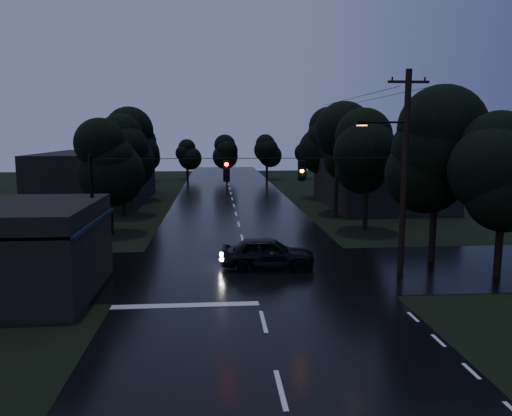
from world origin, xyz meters
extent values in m
plane|color=black|center=(0.00, 0.00, 0.00)|extent=(160.00, 160.00, 0.00)
cube|color=black|center=(0.00, 30.00, 0.00)|extent=(12.00, 120.00, 0.02)
cube|color=black|center=(0.00, 12.00, 0.00)|extent=(60.00, 9.00, 0.02)
cube|color=black|center=(-10.00, 9.00, 3.20)|extent=(6.00, 7.00, 0.12)
cube|color=black|center=(-7.00, 9.00, 3.20)|extent=(0.30, 7.00, 0.15)
cylinder|color=black|center=(-7.20, 6.00, 1.50)|extent=(0.10, 0.10, 3.00)
cylinder|color=black|center=(-7.20, 12.00, 1.50)|extent=(0.10, 0.10, 3.00)
cube|color=#EDA85F|center=(-7.05, 7.50, 2.50)|extent=(0.06, 1.60, 0.50)
cube|color=#EDA85F|center=(-7.05, 10.20, 2.50)|extent=(0.06, 1.20, 0.50)
cube|color=black|center=(14.00, 34.00, 2.20)|extent=(10.00, 14.00, 4.40)
cube|color=black|center=(-14.00, 40.00, 2.50)|extent=(10.00, 16.00, 5.00)
cylinder|color=black|center=(7.50, 11.00, 5.00)|extent=(0.30, 0.30, 10.00)
cube|color=black|center=(7.50, 11.00, 9.40)|extent=(2.00, 0.12, 0.12)
cylinder|color=black|center=(6.40, 11.00, 7.50)|extent=(2.20, 0.10, 0.10)
cube|color=black|center=(5.30, 11.00, 7.45)|extent=(0.60, 0.25, 0.18)
cube|color=#FFB266|center=(5.30, 11.00, 7.35)|extent=(0.45, 0.18, 0.03)
cylinder|color=black|center=(8.30, 28.00, 3.75)|extent=(0.30, 0.30, 7.50)
cube|color=black|center=(8.30, 28.00, 6.90)|extent=(2.00, 0.12, 0.12)
cylinder|color=black|center=(-7.50, 11.00, 3.00)|extent=(0.18, 0.18, 6.00)
cylinder|color=black|center=(0.00, 11.00, 5.80)|extent=(15.00, 0.03, 0.03)
cube|color=black|center=(-1.20, 11.00, 5.20)|extent=(0.32, 0.25, 1.00)
sphere|color=#FF0C07|center=(-1.20, 10.85, 5.20)|extent=(0.18, 0.18, 0.18)
cube|color=black|center=(2.40, 11.00, 5.20)|extent=(0.32, 0.25, 1.00)
sphere|color=orange|center=(2.40, 10.85, 5.20)|extent=(0.18, 0.18, 0.18)
cylinder|color=black|center=(10.00, 13.00, 1.40)|extent=(0.36, 0.36, 2.80)
sphere|color=black|center=(10.00, 13.00, 4.80)|extent=(4.48, 4.48, 4.48)
sphere|color=black|center=(10.00, 13.00, 6.00)|extent=(4.48, 4.48, 4.48)
sphere|color=black|center=(10.00, 13.00, 7.20)|extent=(4.48, 4.48, 4.48)
cylinder|color=black|center=(12.00, 10.00, 1.22)|extent=(0.36, 0.36, 2.45)
sphere|color=black|center=(12.00, 10.00, 4.20)|extent=(3.92, 3.92, 3.92)
sphere|color=black|center=(12.00, 10.00, 5.25)|extent=(3.92, 3.92, 3.92)
sphere|color=black|center=(12.00, 10.00, 6.30)|extent=(3.92, 3.92, 3.92)
cylinder|color=black|center=(-9.00, 22.00, 1.22)|extent=(0.36, 0.36, 2.45)
sphere|color=black|center=(-9.00, 22.00, 4.20)|extent=(3.92, 3.92, 3.92)
sphere|color=black|center=(-9.00, 22.00, 5.25)|extent=(3.92, 3.92, 3.92)
sphere|color=black|center=(-9.00, 22.00, 6.30)|extent=(3.92, 3.92, 3.92)
cylinder|color=black|center=(-9.60, 30.00, 1.31)|extent=(0.36, 0.36, 2.62)
sphere|color=black|center=(-9.60, 30.00, 4.50)|extent=(4.20, 4.20, 4.20)
sphere|color=black|center=(-9.60, 30.00, 5.62)|extent=(4.20, 4.20, 4.20)
sphere|color=black|center=(-9.60, 30.00, 6.75)|extent=(4.20, 4.20, 4.20)
cylinder|color=black|center=(-10.20, 40.00, 1.40)|extent=(0.36, 0.36, 2.80)
sphere|color=black|center=(-10.20, 40.00, 4.80)|extent=(4.48, 4.48, 4.48)
sphere|color=black|center=(-10.20, 40.00, 6.00)|extent=(4.48, 4.48, 4.48)
sphere|color=black|center=(-10.20, 40.00, 7.20)|extent=(4.48, 4.48, 4.48)
cylinder|color=black|center=(9.00, 22.00, 1.31)|extent=(0.36, 0.36, 2.62)
sphere|color=black|center=(9.00, 22.00, 4.50)|extent=(4.20, 4.20, 4.20)
sphere|color=black|center=(9.00, 22.00, 5.62)|extent=(4.20, 4.20, 4.20)
sphere|color=black|center=(9.00, 22.00, 6.75)|extent=(4.20, 4.20, 4.20)
cylinder|color=black|center=(9.60, 30.00, 1.40)|extent=(0.36, 0.36, 2.80)
sphere|color=black|center=(9.60, 30.00, 4.80)|extent=(4.48, 4.48, 4.48)
sphere|color=black|center=(9.60, 30.00, 6.00)|extent=(4.48, 4.48, 4.48)
sphere|color=black|center=(9.60, 30.00, 7.20)|extent=(4.48, 4.48, 4.48)
cylinder|color=black|center=(10.20, 40.00, 1.49)|extent=(0.36, 0.36, 2.97)
sphere|color=black|center=(10.20, 40.00, 5.10)|extent=(4.76, 4.76, 4.76)
sphere|color=black|center=(10.20, 40.00, 6.38)|extent=(4.76, 4.76, 4.76)
sphere|color=black|center=(10.20, 40.00, 7.65)|extent=(4.76, 4.76, 4.76)
imported|color=black|center=(0.95, 12.46, 0.82)|extent=(4.96, 2.27, 1.65)
camera|label=1|loc=(-1.70, -12.69, 7.00)|focal=35.00mm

